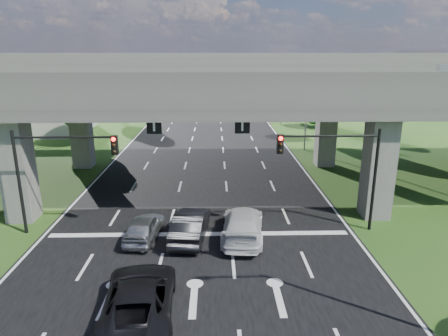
{
  "coord_description": "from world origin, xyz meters",
  "views": [
    {
      "loc": [
        0.95,
        -17.38,
        10.0
      ],
      "look_at": [
        1.5,
        6.77,
        3.01
      ],
      "focal_mm": 32.0,
      "sensor_mm": 36.0,
      "label": 1
    }
  ],
  "objects_px": {
    "car_white": "(243,225)",
    "streetlight_beyond": "(279,83)",
    "car_silver": "(144,227)",
    "car_dark": "(190,225)",
    "signal_left": "(56,163)",
    "car_trailing": "(139,299)",
    "streetlight_far": "(303,95)",
    "signal_right": "(338,161)"
  },
  "relations": [
    {
      "from": "signal_right",
      "to": "streetlight_far",
      "type": "xyz_separation_m",
      "value": [
        2.27,
        20.06,
        1.66
      ]
    },
    {
      "from": "signal_right",
      "to": "streetlight_far",
      "type": "distance_m",
      "value": 20.25
    },
    {
      "from": "streetlight_far",
      "to": "car_trailing",
      "type": "xyz_separation_m",
      "value": [
        -12.13,
        -27.91,
        -5.01
      ]
    },
    {
      "from": "car_silver",
      "to": "car_dark",
      "type": "bearing_deg",
      "value": -174.2
    },
    {
      "from": "streetlight_beyond",
      "to": "car_trailing",
      "type": "height_order",
      "value": "streetlight_beyond"
    },
    {
      "from": "streetlight_beyond",
      "to": "car_white",
      "type": "relative_size",
      "value": 1.83
    },
    {
      "from": "signal_right",
      "to": "car_white",
      "type": "distance_m",
      "value": 6.41
    },
    {
      "from": "signal_right",
      "to": "car_trailing",
      "type": "xyz_separation_m",
      "value": [
        -9.86,
        -7.86,
        -3.35
      ]
    },
    {
      "from": "signal_left",
      "to": "car_dark",
      "type": "bearing_deg",
      "value": -7.29
    },
    {
      "from": "car_silver",
      "to": "car_dark",
      "type": "relative_size",
      "value": 0.84
    },
    {
      "from": "signal_left",
      "to": "streetlight_beyond",
      "type": "relative_size",
      "value": 0.6
    },
    {
      "from": "signal_left",
      "to": "car_white",
      "type": "relative_size",
      "value": 1.1
    },
    {
      "from": "signal_left",
      "to": "car_silver",
      "type": "xyz_separation_m",
      "value": [
        4.82,
        -0.94,
        -3.47
      ]
    },
    {
      "from": "signal_left",
      "to": "car_white",
      "type": "bearing_deg",
      "value": -5.24
    },
    {
      "from": "car_dark",
      "to": "car_trailing",
      "type": "height_order",
      "value": "car_trailing"
    },
    {
      "from": "signal_left",
      "to": "streetlight_far",
      "type": "xyz_separation_m",
      "value": [
        17.92,
        20.06,
        1.66
      ]
    },
    {
      "from": "streetlight_far",
      "to": "car_silver",
      "type": "distance_m",
      "value": 25.28
    },
    {
      "from": "car_white",
      "to": "streetlight_beyond",
      "type": "bearing_deg",
      "value": -96.08
    },
    {
      "from": "signal_left",
      "to": "car_silver",
      "type": "bearing_deg",
      "value": -11.06
    },
    {
      "from": "signal_right",
      "to": "car_dark",
      "type": "distance_m",
      "value": 8.98
    },
    {
      "from": "signal_right",
      "to": "streetlight_far",
      "type": "height_order",
      "value": "streetlight_far"
    },
    {
      "from": "signal_right",
      "to": "signal_left",
      "type": "relative_size",
      "value": 1.0
    },
    {
      "from": "signal_right",
      "to": "streetlight_beyond",
      "type": "height_order",
      "value": "streetlight_beyond"
    },
    {
      "from": "signal_right",
      "to": "car_trailing",
      "type": "bearing_deg",
      "value": -141.46
    },
    {
      "from": "streetlight_far",
      "to": "car_white",
      "type": "xyz_separation_m",
      "value": [
        -7.65,
        -21.0,
        -5.02
      ]
    },
    {
      "from": "streetlight_far",
      "to": "car_white",
      "type": "height_order",
      "value": "streetlight_far"
    },
    {
      "from": "signal_left",
      "to": "signal_right",
      "type": "bearing_deg",
      "value": 0.0
    },
    {
      "from": "car_silver",
      "to": "car_dark",
      "type": "distance_m",
      "value": 2.55
    },
    {
      "from": "signal_left",
      "to": "car_dark",
      "type": "distance_m",
      "value": 8.16
    },
    {
      "from": "streetlight_far",
      "to": "car_trailing",
      "type": "distance_m",
      "value": 30.85
    },
    {
      "from": "streetlight_beyond",
      "to": "car_white",
      "type": "bearing_deg",
      "value": -101.68
    },
    {
      "from": "streetlight_far",
      "to": "car_white",
      "type": "bearing_deg",
      "value": -110.01
    },
    {
      "from": "signal_left",
      "to": "car_trailing",
      "type": "distance_m",
      "value": 10.31
    },
    {
      "from": "signal_right",
      "to": "car_trailing",
      "type": "relative_size",
      "value": 1.03
    },
    {
      "from": "signal_left",
      "to": "car_trailing",
      "type": "relative_size",
      "value": 1.03
    },
    {
      "from": "streetlight_far",
      "to": "streetlight_beyond",
      "type": "height_order",
      "value": "same"
    },
    {
      "from": "signal_right",
      "to": "signal_left",
      "type": "height_order",
      "value": "same"
    },
    {
      "from": "car_silver",
      "to": "car_white",
      "type": "relative_size",
      "value": 0.74
    },
    {
      "from": "car_dark",
      "to": "car_white",
      "type": "height_order",
      "value": "car_white"
    },
    {
      "from": "car_trailing",
      "to": "streetlight_far",
      "type": "bearing_deg",
      "value": -117.39
    },
    {
      "from": "car_trailing",
      "to": "car_white",
      "type": "bearing_deg",
      "value": -126.88
    },
    {
      "from": "streetlight_far",
      "to": "car_silver",
      "type": "xyz_separation_m",
      "value": [
        -13.1,
        -21.0,
        -5.13
      ]
    }
  ]
}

